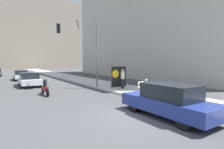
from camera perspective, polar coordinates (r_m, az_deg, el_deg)
ground_plane at (r=8.39m, az=8.26°, el=-13.30°), size 160.00×160.00×0.00m
sidewalk_curb at (r=23.16m, az=-8.80°, el=-1.99°), size 3.65×90.00×0.17m
building_backdrop_far at (r=75.46m, az=-30.95°, el=11.73°), size 52.00×12.00×26.69m
building_backdrop_right at (r=32.32m, az=11.24°, el=19.28°), size 10.00×32.00×22.08m
seated_protester at (r=12.13m, az=11.19°, el=-4.05°), size 1.00×0.77×1.18m
jogger_on_sidewalk at (r=15.50m, az=3.53°, el=-1.29°), size 0.34×0.34×1.73m
protest_banner at (r=15.82m, az=2.18°, el=-0.70°), size 1.70×0.06×1.93m
traffic_light_pole at (r=16.78m, az=-9.43°, el=10.24°), size 3.43×3.20×6.11m
parked_car_curbside at (r=8.42m, az=17.82°, el=-8.07°), size 1.77×4.54×1.53m
car_on_road_nearest at (r=20.14m, az=-25.42°, el=-1.43°), size 1.86×4.38×1.43m
car_on_road_midblock at (r=27.78m, az=-27.64°, el=-0.16°), size 1.70×4.41×1.37m
motorcycle_on_road at (r=14.23m, az=-21.03°, el=-4.18°), size 0.28×2.22×1.22m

